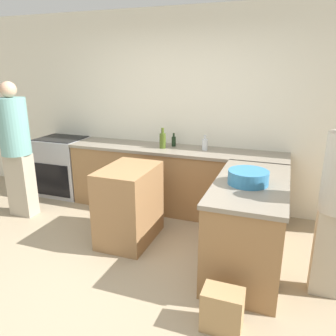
# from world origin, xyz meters

# --- Properties ---
(ground_plane) EXTENTS (14.00, 14.00, 0.00)m
(ground_plane) POSITION_xyz_m (0.00, 0.00, 0.00)
(ground_plane) COLOR tan
(wall_back) EXTENTS (8.00, 0.06, 2.70)m
(wall_back) POSITION_xyz_m (0.00, 2.04, 1.35)
(wall_back) COLOR silver
(wall_back) RESTS_ON ground_plane
(counter_back) EXTENTS (2.96, 0.62, 0.89)m
(counter_back) POSITION_xyz_m (0.00, 1.72, 0.45)
(counter_back) COLOR olive
(counter_back) RESTS_ON ground_plane
(counter_peninsula) EXTENTS (0.69, 1.46, 0.89)m
(counter_peninsula) POSITION_xyz_m (1.14, 0.70, 0.45)
(counter_peninsula) COLOR olive
(counter_peninsula) RESTS_ON ground_plane
(range_oven) EXTENTS (0.72, 0.60, 0.90)m
(range_oven) POSITION_xyz_m (-1.84, 1.71, 0.45)
(range_oven) COLOR #ADADB2
(range_oven) RESTS_ON ground_plane
(island_table) EXTENTS (0.54, 0.79, 0.88)m
(island_table) POSITION_xyz_m (-0.21, 0.74, 0.44)
(island_table) COLOR #997047
(island_table) RESTS_ON ground_plane
(mixing_bowl) EXTENTS (0.38, 0.38, 0.13)m
(mixing_bowl) POSITION_xyz_m (1.11, 0.62, 0.96)
(mixing_bowl) COLOR teal
(mixing_bowl) RESTS_ON counter_peninsula
(wine_bottle_dark) EXTENTS (0.06, 0.06, 0.18)m
(wine_bottle_dark) POSITION_xyz_m (-0.05, 1.84, 0.96)
(wine_bottle_dark) COLOR black
(wine_bottle_dark) RESTS_ON counter_back
(olive_oil_bottle) EXTENTS (0.08, 0.08, 0.28)m
(olive_oil_bottle) POSITION_xyz_m (-0.15, 1.68, 1.00)
(olive_oil_bottle) COLOR #475B1E
(olive_oil_bottle) RESTS_ON counter_back
(vinegar_bottle_clear) EXTENTS (0.07, 0.07, 0.20)m
(vinegar_bottle_clear) POSITION_xyz_m (0.41, 1.76, 0.97)
(vinegar_bottle_clear) COLOR silver
(vinegar_bottle_clear) RESTS_ON counter_back
(person_by_range) EXTENTS (0.37, 0.37, 1.78)m
(person_by_range) POSITION_xyz_m (-1.88, 0.86, 0.96)
(person_by_range) COLOR #ADA38E
(person_by_range) RESTS_ON ground_plane
(paper_bag) EXTENTS (0.31, 0.21, 0.33)m
(paper_bag) POSITION_xyz_m (1.07, -0.26, 0.17)
(paper_bag) COLOR #A88456
(paper_bag) RESTS_ON ground_plane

